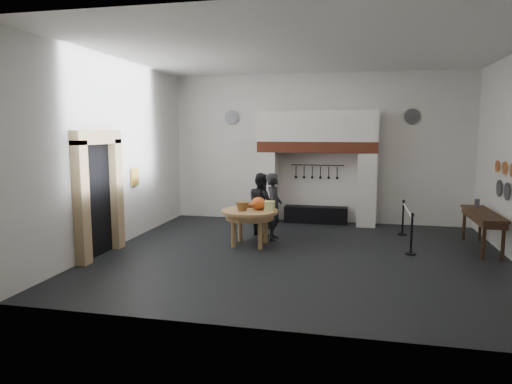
% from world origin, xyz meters
% --- Properties ---
extents(floor, '(9.00, 8.00, 0.02)m').
position_xyz_m(floor, '(0.00, 0.00, 0.00)').
color(floor, black).
rests_on(floor, ground).
extents(ceiling, '(9.00, 8.00, 0.02)m').
position_xyz_m(ceiling, '(0.00, 0.00, 4.50)').
color(ceiling, silver).
rests_on(ceiling, wall_back).
extents(wall_back, '(9.00, 0.02, 4.50)m').
position_xyz_m(wall_back, '(0.00, 4.00, 2.25)').
color(wall_back, silver).
rests_on(wall_back, floor).
extents(wall_front, '(9.00, 0.02, 4.50)m').
position_xyz_m(wall_front, '(0.00, -4.00, 2.25)').
color(wall_front, silver).
rests_on(wall_front, floor).
extents(wall_left, '(0.02, 8.00, 4.50)m').
position_xyz_m(wall_left, '(-4.50, 0.00, 2.25)').
color(wall_left, silver).
rests_on(wall_left, floor).
extents(chimney_pier_left, '(0.55, 0.70, 2.15)m').
position_xyz_m(chimney_pier_left, '(-1.48, 3.65, 1.07)').
color(chimney_pier_left, silver).
rests_on(chimney_pier_left, floor).
extents(chimney_pier_right, '(0.55, 0.70, 2.15)m').
position_xyz_m(chimney_pier_right, '(1.48, 3.65, 1.07)').
color(chimney_pier_right, silver).
rests_on(chimney_pier_right, floor).
extents(hearth_brick_band, '(3.50, 0.72, 0.32)m').
position_xyz_m(hearth_brick_band, '(0.00, 3.65, 2.31)').
color(hearth_brick_band, '#9E442B').
rests_on(hearth_brick_band, chimney_pier_left).
extents(chimney_hood, '(3.50, 0.70, 0.90)m').
position_xyz_m(chimney_hood, '(0.00, 3.65, 2.92)').
color(chimney_hood, silver).
rests_on(chimney_hood, hearth_brick_band).
extents(iron_range, '(1.90, 0.45, 0.50)m').
position_xyz_m(iron_range, '(0.00, 3.72, 0.25)').
color(iron_range, black).
rests_on(iron_range, floor).
extents(utensil_rail, '(1.60, 0.02, 0.02)m').
position_xyz_m(utensil_rail, '(0.00, 3.92, 1.75)').
color(utensil_rail, black).
rests_on(utensil_rail, wall_back).
extents(door_recess, '(0.04, 1.10, 2.50)m').
position_xyz_m(door_recess, '(-4.47, -1.00, 1.25)').
color(door_recess, black).
rests_on(door_recess, floor).
extents(door_jamb_near, '(0.22, 0.30, 2.60)m').
position_xyz_m(door_jamb_near, '(-4.38, -1.70, 1.30)').
color(door_jamb_near, tan).
rests_on(door_jamb_near, floor).
extents(door_jamb_far, '(0.22, 0.30, 2.60)m').
position_xyz_m(door_jamb_far, '(-4.38, -0.30, 1.30)').
color(door_jamb_far, tan).
rests_on(door_jamb_far, floor).
extents(door_lintel, '(0.22, 1.70, 0.30)m').
position_xyz_m(door_lintel, '(-4.38, -1.00, 2.65)').
color(door_lintel, tan).
rests_on(door_lintel, door_jamb_near).
extents(wall_plaque, '(0.05, 0.34, 0.44)m').
position_xyz_m(wall_plaque, '(-4.45, 0.80, 1.60)').
color(wall_plaque, gold).
rests_on(wall_plaque, wall_left).
extents(work_table, '(1.52, 1.52, 0.07)m').
position_xyz_m(work_table, '(-1.35, 0.63, 0.84)').
color(work_table, tan).
rests_on(work_table, floor).
extents(pumpkin, '(0.36, 0.36, 0.31)m').
position_xyz_m(pumpkin, '(-1.15, 0.73, 1.03)').
color(pumpkin, orange).
rests_on(pumpkin, work_table).
extents(cheese_block_big, '(0.22, 0.22, 0.24)m').
position_xyz_m(cheese_block_big, '(-0.85, 0.58, 0.99)').
color(cheese_block_big, '#E6E68A').
rests_on(cheese_block_big, work_table).
extents(cheese_block_small, '(0.18, 0.18, 0.20)m').
position_xyz_m(cheese_block_small, '(-0.87, 0.88, 0.97)').
color(cheese_block_small, '#E9CD8B').
rests_on(cheese_block_small, work_table).
extents(wicker_basket, '(0.35, 0.35, 0.22)m').
position_xyz_m(wicker_basket, '(-1.50, 0.48, 0.98)').
color(wicker_basket, olive).
rests_on(wicker_basket, work_table).
extents(bread_loaf, '(0.31, 0.18, 0.13)m').
position_xyz_m(bread_loaf, '(-1.45, 0.98, 0.94)').
color(bread_loaf, '#AC653D').
rests_on(bread_loaf, work_table).
extents(visitor_near, '(0.48, 0.67, 1.72)m').
position_xyz_m(visitor_near, '(-0.88, 1.33, 0.86)').
color(visitor_near, black).
rests_on(visitor_near, floor).
extents(visitor_far, '(1.00, 1.04, 1.69)m').
position_xyz_m(visitor_far, '(-1.28, 1.73, 0.84)').
color(visitor_far, black).
rests_on(visitor_far, floor).
extents(side_table, '(0.55, 2.20, 0.06)m').
position_xyz_m(side_table, '(4.10, 1.39, 0.87)').
color(side_table, '#3A2515').
rests_on(side_table, floor).
extents(pewter_jug, '(0.12, 0.12, 0.22)m').
position_xyz_m(pewter_jug, '(4.10, 1.99, 1.01)').
color(pewter_jug, '#4A4A4F').
rests_on(pewter_jug, side_table).
extents(copper_pan_c, '(0.03, 0.30, 0.30)m').
position_xyz_m(copper_pan_c, '(4.46, 1.30, 1.95)').
color(copper_pan_c, '#C6662D').
rests_on(copper_pan_c, wall_right).
extents(copper_pan_d, '(0.03, 0.28, 0.28)m').
position_xyz_m(copper_pan_d, '(4.46, 1.85, 1.95)').
color(copper_pan_d, '#C6662D').
rests_on(copper_pan_d, wall_right).
extents(pewter_plate_mid, '(0.03, 0.40, 0.40)m').
position_xyz_m(pewter_plate_mid, '(4.46, 1.00, 1.45)').
color(pewter_plate_mid, '#4C4C51').
rests_on(pewter_plate_mid, wall_right).
extents(pewter_plate_right, '(0.03, 0.40, 0.40)m').
position_xyz_m(pewter_plate_right, '(4.46, 1.60, 1.45)').
color(pewter_plate_right, '#4C4C51').
rests_on(pewter_plate_right, wall_right).
extents(pewter_plate_back_left, '(0.44, 0.03, 0.44)m').
position_xyz_m(pewter_plate_back_left, '(-2.70, 3.96, 3.20)').
color(pewter_plate_back_left, '#4C4C51').
rests_on(pewter_plate_back_left, wall_back).
extents(pewter_plate_back_right, '(0.44, 0.03, 0.44)m').
position_xyz_m(pewter_plate_back_right, '(2.70, 3.96, 3.20)').
color(pewter_plate_back_right, '#4C4C51').
rests_on(pewter_plate_back_right, wall_back).
extents(barrier_post_near, '(0.05, 0.05, 0.90)m').
position_xyz_m(barrier_post_near, '(2.43, 0.59, 0.45)').
color(barrier_post_near, black).
rests_on(barrier_post_near, floor).
extents(barrier_post_far, '(0.05, 0.05, 0.90)m').
position_xyz_m(barrier_post_far, '(2.43, 2.59, 0.45)').
color(barrier_post_far, black).
rests_on(barrier_post_far, floor).
extents(barrier_rope, '(0.04, 2.00, 0.04)m').
position_xyz_m(barrier_rope, '(2.43, 1.59, 0.85)').
color(barrier_rope, white).
rests_on(barrier_rope, barrier_post_near).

